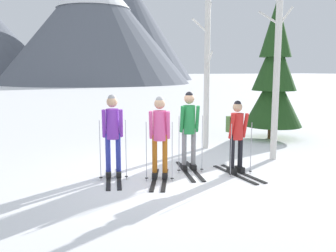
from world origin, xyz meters
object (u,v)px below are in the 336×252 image
Objects in this scene: skier_in_purple at (113,131)px; pine_tree_near at (274,76)px; skier_in_red at (236,133)px; skier_in_green at (189,126)px; skier_in_pink at (160,134)px; birch_tree_tall at (277,64)px; birch_tree_slender at (207,64)px.

pine_tree_near is at bearing 19.50° from skier_in_purple.
skier_in_green is at bearing 142.19° from skier_in_red.
pine_tree_near is (5.32, 2.71, 1.14)m from skier_in_pink.
skier_in_red is 0.35× the size of birch_tree_tall.
birch_tree_tall is 2.13m from birch_tree_slender.
pine_tree_near is (3.59, 3.02, 1.20)m from skier_in_red.
skier_in_red is 3.15m from birch_tree_slender.
skier_in_purple is at bearing 149.44° from skier_in_pink.
skier_in_green is at bearing -178.98° from birch_tree_tall.
skier_in_purple is 0.37× the size of birch_tree_slender.
birch_tree_tall reaches higher than skier_in_green.
birch_tree_tall is (4.29, -0.12, 1.44)m from skier_in_purple.
skier_in_pink is 6.08m from pine_tree_near.
skier_in_purple is 4.08m from birch_tree_slender.
skier_in_pink is at bearing -158.12° from skier_in_green.
birch_tree_tall is (-1.91, -2.32, 0.35)m from pine_tree_near.
skier_in_pink is 0.95m from skier_in_green.
birch_tree_tall is 0.98× the size of birch_tree_slender.
pine_tree_near is (6.20, 2.20, 1.09)m from skier_in_purple.
skier_in_pink is at bearing -152.98° from pine_tree_near.
birch_tree_tall is at bearing 1.02° from skier_in_green.
skier_in_purple is 4.52m from birch_tree_tall.
pine_tree_near is 3.02m from birch_tree_tall.
pine_tree_near is (4.44, 2.36, 1.08)m from skier_in_green.
skier_in_red is (2.62, -0.83, -0.11)m from skier_in_purple.
skier_in_green is at bearing 21.88° from skier_in_pink.
skier_in_red is 4.84m from pine_tree_near.
skier_in_purple is 1.02× the size of skier_in_pink.
skier_in_green reaches higher than skier_in_red.
skier_in_purple is 0.38× the size of birch_tree_tall.
birch_tree_slender is (-0.92, 1.92, 0.02)m from birch_tree_tall.
skier_in_purple is at bearing 178.41° from birch_tree_tall.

